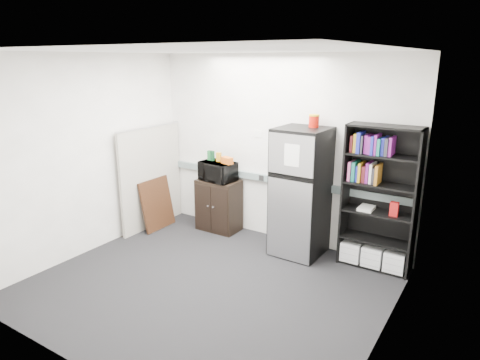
{
  "coord_description": "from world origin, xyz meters",
  "views": [
    {
      "loc": [
        2.78,
        -3.67,
        2.61
      ],
      "look_at": [
        -0.12,
        0.9,
        1.08
      ],
      "focal_mm": 32.0,
      "sensor_mm": 36.0,
      "label": 1
    }
  ],
  "objects_px": {
    "bookshelf": "(379,200)",
    "refrigerator": "(300,192)",
    "cubicle_partition": "(151,177)",
    "microwave": "(218,171)",
    "cabinet": "(219,205)"
  },
  "relations": [
    {
      "from": "cabinet",
      "to": "refrigerator",
      "type": "height_order",
      "value": "refrigerator"
    },
    {
      "from": "bookshelf",
      "to": "refrigerator",
      "type": "height_order",
      "value": "bookshelf"
    },
    {
      "from": "cabinet",
      "to": "refrigerator",
      "type": "distance_m",
      "value": 1.49
    },
    {
      "from": "bookshelf",
      "to": "refrigerator",
      "type": "distance_m",
      "value": 1.03
    },
    {
      "from": "bookshelf",
      "to": "microwave",
      "type": "bearing_deg",
      "value": -178.11
    },
    {
      "from": "cubicle_partition",
      "to": "refrigerator",
      "type": "xyz_separation_m",
      "value": [
        2.41,
        0.34,
        0.06
      ]
    },
    {
      "from": "bookshelf",
      "to": "refrigerator",
      "type": "relative_size",
      "value": 1.06
    },
    {
      "from": "cubicle_partition",
      "to": "refrigerator",
      "type": "relative_size",
      "value": 0.92
    },
    {
      "from": "bookshelf",
      "to": "microwave",
      "type": "height_order",
      "value": "bookshelf"
    },
    {
      "from": "bookshelf",
      "to": "cubicle_partition",
      "type": "bearing_deg",
      "value": -171.94
    },
    {
      "from": "microwave",
      "to": "refrigerator",
      "type": "bearing_deg",
      "value": 3.98
    },
    {
      "from": "cubicle_partition",
      "to": "microwave",
      "type": "height_order",
      "value": "cubicle_partition"
    },
    {
      "from": "cabinet",
      "to": "refrigerator",
      "type": "relative_size",
      "value": 0.46
    },
    {
      "from": "bookshelf",
      "to": "refrigerator",
      "type": "bearing_deg",
      "value": -171.9
    },
    {
      "from": "cabinet",
      "to": "microwave",
      "type": "relative_size",
      "value": 1.52
    }
  ]
}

